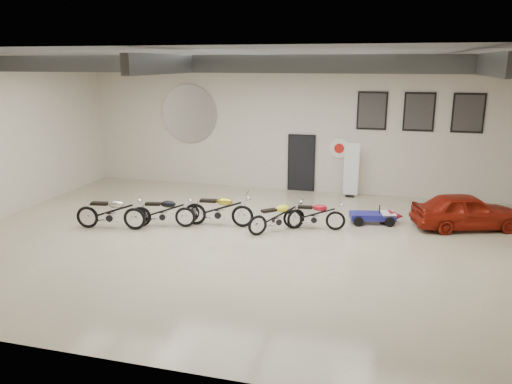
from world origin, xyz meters
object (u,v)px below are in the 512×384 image
(motorcycle_silver, at_px, (110,211))
(motorcycle_black, at_px, (163,211))
(banner_stand, at_px, (351,171))
(motorcycle_gold, at_px, (219,209))
(vintage_car, at_px, (467,211))
(motorcycle_yellow, at_px, (277,216))
(go_kart, at_px, (377,214))
(motorcycle_red, at_px, (314,214))

(motorcycle_silver, xyz_separation_m, motorcycle_black, (1.40, 0.58, -0.04))
(banner_stand, distance_m, motorcycle_silver, 8.54)
(motorcycle_gold, bearing_deg, banner_stand, 45.18)
(vintage_car, bearing_deg, banner_stand, 34.24)
(motorcycle_yellow, height_order, vintage_car, vintage_car)
(motorcycle_silver, bearing_deg, motorcycle_black, 13.66)
(motorcycle_yellow, bearing_deg, banner_stand, 25.67)
(motorcycle_silver, xyz_separation_m, go_kart, (7.56, 2.60, -0.24))
(motorcycle_silver, relative_size, motorcycle_yellow, 1.12)
(vintage_car, bearing_deg, motorcycle_red, 87.58)
(motorcycle_silver, height_order, motorcycle_black, motorcycle_silver)
(motorcycle_gold, xyz_separation_m, motorcycle_yellow, (1.81, -0.08, -0.06))
(motorcycle_red, height_order, go_kart, motorcycle_red)
(motorcycle_black, distance_m, motorcycle_red, 4.49)
(motorcycle_black, xyz_separation_m, motorcycle_red, (4.38, 0.95, -0.03))
(banner_stand, height_order, motorcycle_gold, banner_stand)
(motorcycle_black, height_order, motorcycle_yellow, motorcycle_black)
(banner_stand, distance_m, motorcycle_black, 7.12)
(motorcycle_gold, xyz_separation_m, vintage_car, (7.13, 1.69, -0.00))
(motorcycle_silver, xyz_separation_m, motorcycle_gold, (2.97, 1.10, 0.00))
(banner_stand, xyz_separation_m, motorcycle_black, (-5.10, -4.93, -0.48))
(motorcycle_silver, bearing_deg, go_kart, 10.22)
(motorcycle_red, bearing_deg, motorcycle_gold, -178.21)
(motorcycle_yellow, distance_m, vintage_car, 5.60)
(banner_stand, distance_m, vintage_car, 4.53)
(motorcycle_red, bearing_deg, banner_stand, 72.67)
(motorcycle_gold, bearing_deg, motorcycle_yellow, -8.78)
(motorcycle_red, relative_size, go_kart, 1.08)
(vintage_car, bearing_deg, motorcycle_black, 85.64)
(motorcycle_black, bearing_deg, motorcycle_red, -0.67)
(motorcycle_black, height_order, motorcycle_red, motorcycle_black)
(motorcycle_red, distance_m, go_kart, 2.08)
(motorcycle_black, bearing_deg, motorcycle_gold, 5.28)
(motorcycle_yellow, bearing_deg, motorcycle_silver, 148.51)
(banner_stand, height_order, vintage_car, banner_stand)
(motorcycle_black, height_order, vintage_car, vintage_car)
(banner_stand, xyz_separation_m, motorcycle_red, (-0.72, -3.98, -0.51))
(go_kart, bearing_deg, motorcycle_black, -175.18)
(motorcycle_gold, relative_size, go_kart, 1.25)
(motorcycle_gold, bearing_deg, vintage_car, 7.18)
(motorcycle_gold, height_order, vintage_car, motorcycle_gold)
(motorcycle_gold, bearing_deg, motorcycle_red, 2.68)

